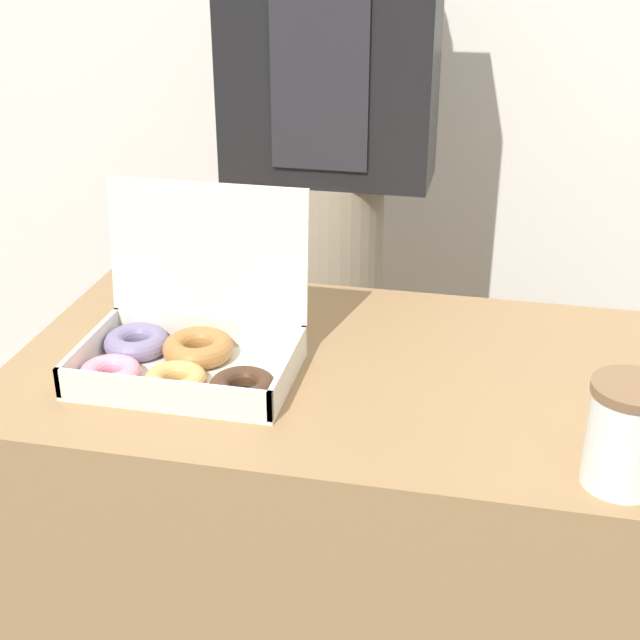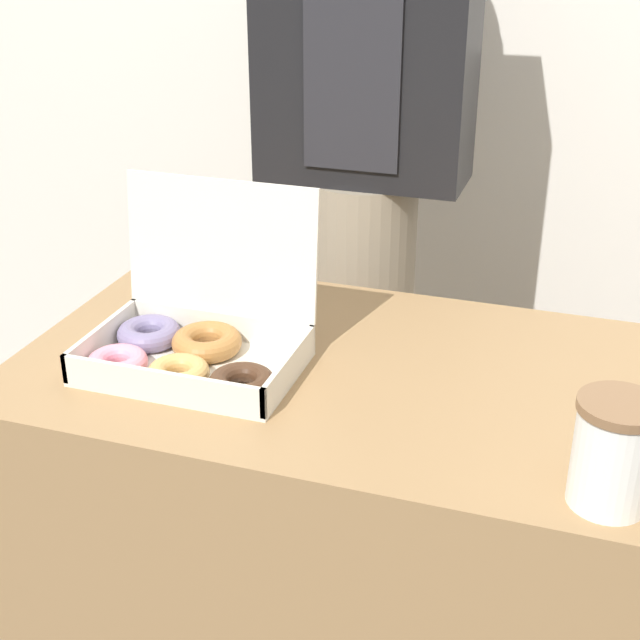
% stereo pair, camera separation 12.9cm
% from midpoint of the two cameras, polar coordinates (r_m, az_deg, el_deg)
% --- Properties ---
extents(table, '(1.11, 0.62, 0.77)m').
position_cam_midpoint_polar(table, '(1.63, -0.04, -15.00)').
color(table, '#99754C').
rests_on(table, ground_plane).
extents(donut_box, '(0.34, 0.26, 0.27)m').
position_cam_midpoint_polar(donut_box, '(1.41, -11.36, -1.81)').
color(donut_box, silver).
rests_on(donut_box, table).
extents(coffee_cup, '(0.10, 0.10, 0.14)m').
position_cam_midpoint_polar(coffee_cup, '(1.15, 16.01, -7.14)').
color(coffee_cup, white).
rests_on(coffee_cup, table).
extents(person_customer, '(0.42, 0.23, 1.70)m').
position_cam_midpoint_polar(person_customer, '(1.89, -1.37, 9.32)').
color(person_customer, gray).
rests_on(person_customer, ground_plane).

